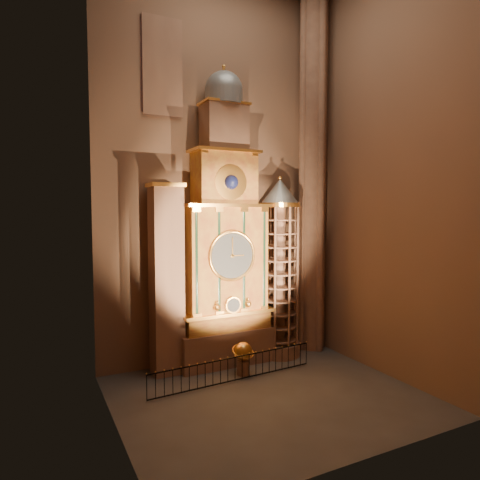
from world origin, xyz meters
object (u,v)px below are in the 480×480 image
iron_railing (235,369)px  celestial_globe (243,355)px  portrait_tower (167,278)px  stair_turret (279,269)px  astronomical_clock (225,247)px

iron_railing → celestial_globe: bearing=40.6°
portrait_tower → stair_turret: size_ratio=0.94×
astronomical_clock → portrait_tower: bearing=179.7°
portrait_tower → iron_railing: bearing=-46.1°
astronomical_clock → iron_railing: (-0.70, -2.79, -5.99)m
astronomical_clock → iron_railing: astronomical_clock is taller
astronomical_clock → stair_turret: (3.50, -0.26, -1.41)m
portrait_tower → stair_turret: bearing=-2.3°
astronomical_clock → portrait_tower: size_ratio=1.64×
stair_turret → iron_railing: bearing=-149.0°
stair_turret → iron_railing: size_ratio=1.17×
iron_railing → astronomical_clock: bearing=76.0°
portrait_tower → celestial_globe: size_ratio=5.80×
portrait_tower → stair_turret: (6.90, -0.28, 0.12)m
astronomical_clock → stair_turret: 3.78m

